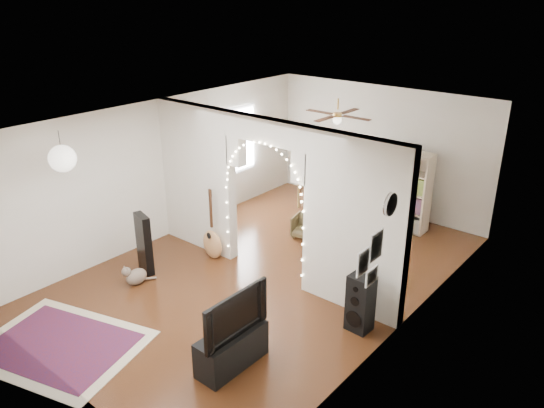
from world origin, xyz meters
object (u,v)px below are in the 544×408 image
Objects in this scene: dining_chair_left at (306,226)px; dining_chair_right at (401,219)px; media_console at (232,349)px; bookcase at (392,187)px; acoustic_guitar at (212,233)px; dining_table at (327,181)px; floor_speaker at (360,303)px.

dining_chair_left is 1.95m from dining_chair_right.
media_console is 1.84× the size of dining_chair_right.
bookcase is (-0.56, 5.31, 0.56)m from media_console.
acoustic_guitar is 0.70× the size of bookcase.
acoustic_guitar is at bearing -127.96° from dining_chair_left.
dining_chair_right is at bearing 10.18° from dining_table.
acoustic_guitar is at bearing 179.16° from floor_speaker.
floor_speaker is 0.87× the size of media_console.
media_console reaches higher than dining_chair_left.
bookcase is 2.98× the size of dining_chair_right.
media_console is 5.37m from bookcase.
dining_table is at bearing 99.73° from acoustic_guitar.
floor_speaker is at bearing -54.24° from dining_chair_left.
dining_chair_left is at bearing 82.41° from acoustic_guitar.
acoustic_guitar is 3.86m from dining_chair_right.
dining_table reaches higher than dining_chair_right.
dining_chair_right is (-0.22, 5.16, -0.00)m from media_console.
dining_table reaches higher than media_console.
media_console is 4.02m from dining_chair_left.
media_console is 2.09× the size of dining_chair_left.
acoustic_guitar is 3.17m from dining_table.
bookcase is 0.67m from dining_chair_right.
dining_chair_left is at bearing -122.62° from bookcase.
dining_table is at bearing 93.44° from dining_chair_left.
dining_chair_left is 0.88× the size of dining_chair_right.
floor_speaker is 0.54× the size of bookcase.
bookcase is at bearing 139.77° from dining_chair_right.
acoustic_guitar is at bearing 140.78° from media_console.
floor_speaker is 1.94m from media_console.
bookcase is 1.25× the size of dining_table.
dining_table is 1.50m from dining_chair_left.
dining_table is at bearing -171.31° from bookcase.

